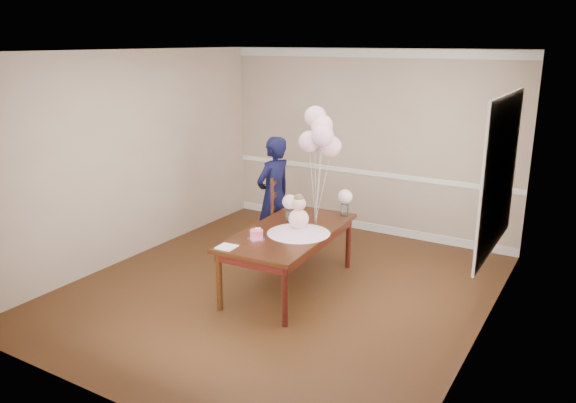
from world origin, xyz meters
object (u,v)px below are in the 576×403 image
(birthday_cake, at_px, (256,234))
(dining_table_top, at_px, (289,232))
(woman, at_px, (274,196))
(dining_chair_seat, at_px, (292,221))

(birthday_cake, bearing_deg, dining_table_top, 69.35)
(dining_table_top, bearing_deg, birthday_cake, -113.96)
(dining_table_top, bearing_deg, woman, 127.69)
(dining_table_top, relative_size, woman, 1.18)
(birthday_cake, bearing_deg, woman, 114.44)
(dining_table_top, height_order, birthday_cake, birthday_cake)
(dining_chair_seat, relative_size, woman, 0.30)
(birthday_cake, height_order, woman, woman)
(dining_table_top, relative_size, dining_chair_seat, 3.95)
(birthday_cake, distance_m, dining_chair_seat, 1.40)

